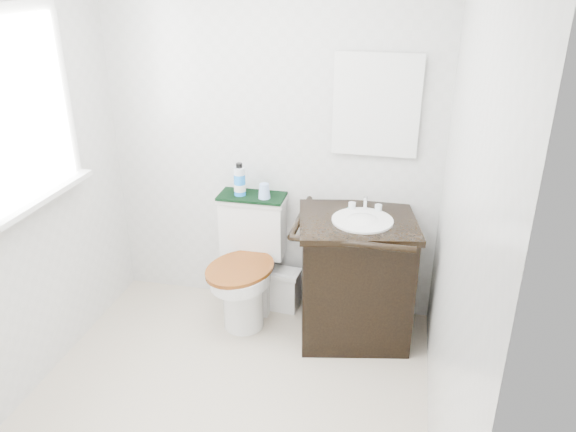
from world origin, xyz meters
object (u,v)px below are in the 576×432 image
at_px(trash_bin, 285,289).
at_px(mouthwash_bottle, 240,181).
at_px(vanity, 355,275).
at_px(cup, 264,191).
at_px(toilet, 249,268).

height_order(trash_bin, mouthwash_bottle, mouthwash_bottle).
height_order(vanity, cup, cup).
distance_m(mouthwash_bottle, cup, 0.18).
bearing_deg(cup, trash_bin, 10.19).
height_order(trash_bin, cup, cup).
distance_m(toilet, trash_bin, 0.33).
height_order(vanity, trash_bin, vanity).
bearing_deg(vanity, mouthwash_bottle, 167.72).
xyz_separation_m(vanity, cup, (-0.62, 0.15, 0.45)).
bearing_deg(mouthwash_bottle, vanity, -12.28).
bearing_deg(mouthwash_bottle, cup, -6.07).
bearing_deg(trash_bin, toilet, -152.75).
bearing_deg(vanity, cup, 166.08).
relative_size(toilet, vanity, 0.89).
distance_m(toilet, cup, 0.54).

